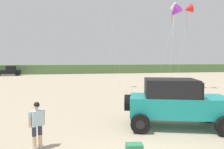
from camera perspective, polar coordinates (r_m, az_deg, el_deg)
dune_ridge at (r=51.08m, az=-6.53°, el=1.56°), size 90.00×6.20×2.04m
jeep at (r=10.25m, az=17.06°, el=-7.10°), size 5.01×3.54×2.26m
person_watching at (r=8.05m, az=-19.77°, el=-12.14°), size 0.54×0.45×1.67m
cooler_box at (r=7.37m, az=6.07°, el=-19.63°), size 0.61×0.44×0.38m
distant_pickup at (r=47.02m, az=-26.31°, el=0.86°), size 4.74×2.72×1.98m
kite_green_box at (r=25.35m, az=16.36°, el=17.08°), size 2.75×4.17×9.66m
kite_pink_ribbon at (r=24.46m, az=20.02°, el=16.38°), size 2.43×1.72×9.11m
kite_red_delta at (r=24.45m, az=16.74°, el=16.02°), size 3.88×2.95×9.20m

